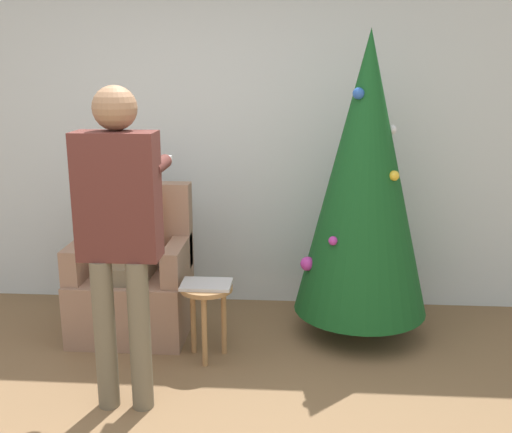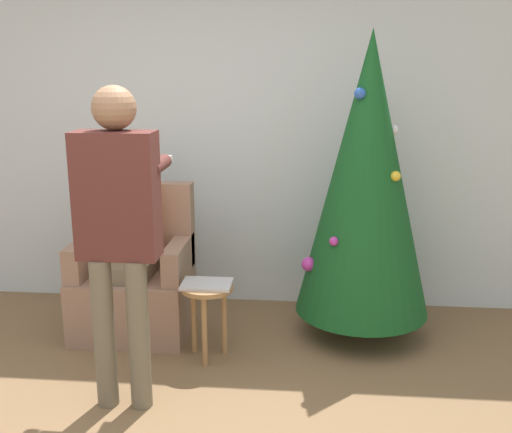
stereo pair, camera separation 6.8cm
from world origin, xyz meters
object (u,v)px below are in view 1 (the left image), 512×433
Objects in this scene: christmas_tree at (365,176)px; person_standing at (119,220)px; person_seated at (129,240)px; side_stool at (207,301)px; armchair at (133,282)px.

christmas_tree is 1.72m from person_standing.
christmas_tree reaches higher than person_seated.
christmas_tree is at bearing 22.94° from side_stool.
christmas_tree reaches higher than armchair.
side_stool is at bearing -30.00° from person_seated.
armchair is 0.84× the size of person_seated.
person_seated is 1.00m from person_standing.
armchair is 2.12× the size of side_stool.
christmas_tree reaches higher than person_standing.
side_stool is (0.38, 0.56, -0.68)m from person_standing.
person_seated is (-1.62, -0.10, -0.46)m from christmas_tree.
person_seated is 0.71× the size of person_standing.
person_standing reaches higher than armchair.
person_standing is at bearing -123.90° from side_stool.
person_standing is (0.21, -0.90, 0.38)m from person_seated.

